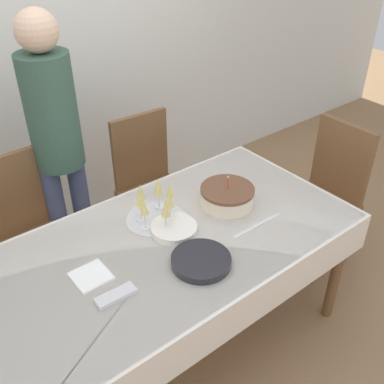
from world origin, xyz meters
TOP-DOWN VIEW (x-y plane):
  - ground_plane at (0.00, 0.00)m, footprint 12.00×12.00m
  - wall_back at (0.00, 1.50)m, footprint 8.00×0.05m
  - dining_table at (0.00, 0.00)m, footprint 1.83×0.96m
  - dining_chair_far_left at (-0.41, 0.80)m, footprint 0.44×0.44m
  - dining_chair_far_right at (0.41, 0.80)m, footprint 0.44×0.44m
  - dining_chair_right_end at (1.23, 0.00)m, footprint 0.42×0.42m
  - birthday_cake at (0.40, 0.05)m, footprint 0.28×0.28m
  - champagne_tray at (0.04, 0.17)m, footprint 0.30×0.30m
  - plate_stack_main at (0.01, -0.22)m, footprint 0.27×0.27m
  - plate_stack_dessert at (0.05, 0.04)m, footprint 0.23×0.23m
  - cake_knife at (0.40, -0.18)m, footprint 0.30×0.02m
  - fork_pile at (-0.39, -0.16)m, footprint 0.17×0.07m
  - napkin_pile at (-0.41, 0.01)m, footprint 0.15×0.15m
  - person_standing at (-0.13, 0.89)m, footprint 0.28×0.28m

SIDE VIEW (x-z plane):
  - ground_plane at x=0.00m, z-range 0.00..0.00m
  - dining_chair_far_left at x=-0.41m, z-range 0.05..1.00m
  - dining_chair_far_right at x=0.41m, z-range 0.05..1.00m
  - dining_chair_right_end at x=1.23m, z-range 0.05..1.00m
  - dining_table at x=0.00m, z-range 0.27..1.02m
  - cake_knife at x=0.40m, z-range 0.75..0.75m
  - napkin_pile at x=-0.41m, z-range 0.75..0.76m
  - fork_pile at x=-0.39m, z-range 0.75..0.77m
  - plate_stack_main at x=0.01m, z-range 0.75..0.78m
  - plate_stack_dessert at x=0.05m, z-range 0.75..0.78m
  - birthday_cake at x=0.40m, z-range 0.71..0.88m
  - champagne_tray at x=0.04m, z-range 0.75..0.93m
  - person_standing at x=-0.13m, z-range 0.17..1.84m
  - wall_back at x=0.00m, z-range 0.00..2.70m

